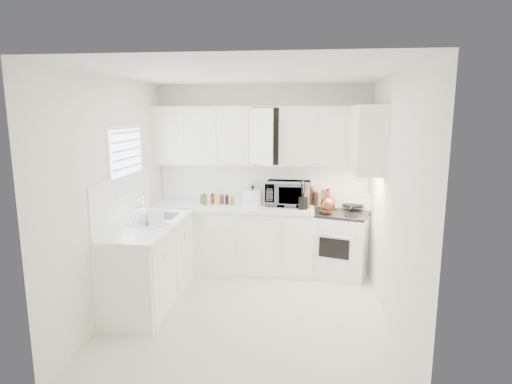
# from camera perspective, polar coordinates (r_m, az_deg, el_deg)

# --- Properties ---
(floor) EXTENTS (3.20, 3.20, 0.00)m
(floor) POSITION_cam_1_polar(r_m,az_deg,el_deg) (4.97, -0.95, -15.85)
(floor) COLOR silver
(floor) RESTS_ON ground
(ceiling) EXTENTS (3.20, 3.20, 0.00)m
(ceiling) POSITION_cam_1_polar(r_m,az_deg,el_deg) (4.47, -1.05, 15.59)
(ceiling) COLOR white
(ceiling) RESTS_ON ground
(wall_back) EXTENTS (3.00, 0.00, 3.00)m
(wall_back) POSITION_cam_1_polar(r_m,az_deg,el_deg) (6.11, 0.95, 2.00)
(wall_back) COLOR white
(wall_back) RESTS_ON ground
(wall_front) EXTENTS (3.00, 0.00, 3.00)m
(wall_front) POSITION_cam_1_polar(r_m,az_deg,el_deg) (3.01, -4.99, -7.04)
(wall_front) COLOR white
(wall_front) RESTS_ON ground
(wall_left) EXTENTS (0.00, 3.20, 3.20)m
(wall_left) POSITION_cam_1_polar(r_m,az_deg,el_deg) (4.96, -18.45, -0.54)
(wall_left) COLOR white
(wall_left) RESTS_ON ground
(wall_right) EXTENTS (0.00, 3.20, 3.20)m
(wall_right) POSITION_cam_1_polar(r_m,az_deg,el_deg) (4.60, 17.89, -1.36)
(wall_right) COLOR white
(wall_right) RESTS_ON ground
(window_blinds) EXTENTS (0.06, 0.96, 1.06)m
(window_blinds) POSITION_cam_1_polar(r_m,az_deg,el_deg) (5.23, -16.81, 2.87)
(window_blinds) COLOR white
(window_blinds) RESTS_ON wall_left
(lower_cabinets_back) EXTENTS (2.22, 0.60, 0.90)m
(lower_cabinets_back) POSITION_cam_1_polar(r_m,az_deg,el_deg) (6.05, -3.05, -6.35)
(lower_cabinets_back) COLOR white
(lower_cabinets_back) RESTS_ON floor
(lower_cabinets_left) EXTENTS (0.60, 1.60, 0.90)m
(lower_cabinets_left) POSITION_cam_1_polar(r_m,az_deg,el_deg) (5.25, -13.96, -9.35)
(lower_cabinets_left) COLOR white
(lower_cabinets_left) RESTS_ON floor
(countertop_back) EXTENTS (2.24, 0.64, 0.05)m
(countertop_back) POSITION_cam_1_polar(r_m,az_deg,el_deg) (5.92, -3.11, -1.98)
(countertop_back) COLOR white
(countertop_back) RESTS_ON lower_cabinets_back
(countertop_left) EXTENTS (0.64, 1.62, 0.05)m
(countertop_left) POSITION_cam_1_polar(r_m,az_deg,el_deg) (5.10, -14.09, -4.34)
(countertop_left) COLOR white
(countertop_left) RESTS_ON lower_cabinets_left
(backsplash_back) EXTENTS (2.98, 0.02, 0.55)m
(backsplash_back) POSITION_cam_1_polar(r_m,az_deg,el_deg) (6.11, 0.94, 1.29)
(backsplash_back) COLOR white
(backsplash_back) RESTS_ON wall_back
(backsplash_left) EXTENTS (0.02, 1.60, 0.55)m
(backsplash_left) POSITION_cam_1_polar(r_m,az_deg,el_deg) (5.15, -17.37, -0.94)
(backsplash_left) COLOR white
(backsplash_left) RESTS_ON wall_left
(upper_cabinets_back) EXTENTS (3.00, 0.33, 0.80)m
(upper_cabinets_back) POSITION_cam_1_polar(r_m,az_deg,el_deg) (5.92, 0.81, 3.68)
(upper_cabinets_back) COLOR white
(upper_cabinets_back) RESTS_ON wall_back
(upper_cabinets_right) EXTENTS (0.33, 0.90, 0.80)m
(upper_cabinets_right) POSITION_cam_1_polar(r_m,az_deg,el_deg) (5.33, 14.57, 2.58)
(upper_cabinets_right) COLOR white
(upper_cabinets_right) RESTS_ON wall_right
(sink) EXTENTS (0.42, 0.38, 0.30)m
(sink) POSITION_cam_1_polar(r_m,az_deg,el_deg) (5.39, -12.87, -1.91)
(sink) COLOR gray
(sink) RESTS_ON countertop_left
(stove) EXTENTS (0.88, 0.80, 1.13)m
(stove) POSITION_cam_1_polar(r_m,az_deg,el_deg) (5.92, 11.14, -5.73)
(stove) COLOR white
(stove) RESTS_ON floor
(tea_kettle) EXTENTS (0.29, 0.27, 0.22)m
(tea_kettle) POSITION_cam_1_polar(r_m,az_deg,el_deg) (5.64, 9.62, -1.45)
(tea_kettle) COLOR brown
(tea_kettle) RESTS_ON stove
(frying_pan) EXTENTS (0.39, 0.53, 0.04)m
(frying_pan) POSITION_cam_1_polar(r_m,az_deg,el_deg) (6.00, 12.87, -1.66)
(frying_pan) COLOR black
(frying_pan) RESTS_ON stove
(microwave) EXTENTS (0.61, 0.36, 0.40)m
(microwave) POSITION_cam_1_polar(r_m,az_deg,el_deg) (5.87, 4.33, 0.15)
(microwave) COLOR gray
(microwave) RESTS_ON countertop_back
(rice_cooker) EXTENTS (0.34, 0.34, 0.27)m
(rice_cooker) POSITION_cam_1_polar(r_m,az_deg,el_deg) (5.86, -0.44, -0.51)
(rice_cooker) COLOR white
(rice_cooker) RESTS_ON countertop_back
(paper_towel) EXTENTS (0.12, 0.12, 0.27)m
(paper_towel) POSITION_cam_1_polar(r_m,az_deg,el_deg) (6.08, -0.94, -0.09)
(paper_towel) COLOR white
(paper_towel) RESTS_ON countertop_back
(utensil_crock) EXTENTS (0.16, 0.16, 0.40)m
(utensil_crock) POSITION_cam_1_polar(r_m,az_deg,el_deg) (5.64, 6.34, -0.34)
(utensil_crock) COLOR black
(utensil_crock) RESTS_ON countertop_back
(dish_rack) EXTENTS (0.45, 0.39, 0.21)m
(dish_rack) POSITION_cam_1_polar(r_m,az_deg,el_deg) (4.97, -14.31, -3.21)
(dish_rack) COLOR white
(dish_rack) RESTS_ON countertop_left
(spice_left_0) EXTENTS (0.06, 0.06, 0.13)m
(spice_left_0) POSITION_cam_1_polar(r_m,az_deg,el_deg) (6.12, -7.16, -0.77)
(spice_left_0) COLOR olive
(spice_left_0) RESTS_ON countertop_back
(spice_left_1) EXTENTS (0.06, 0.06, 0.13)m
(spice_left_1) POSITION_cam_1_polar(r_m,az_deg,el_deg) (6.02, -6.67, -0.96)
(spice_left_1) COLOR #25702F
(spice_left_1) RESTS_ON countertop_back
(spice_left_2) EXTENTS (0.06, 0.06, 0.13)m
(spice_left_2) POSITION_cam_1_polar(r_m,az_deg,el_deg) (6.09, -5.79, -0.81)
(spice_left_2) COLOR red
(spice_left_2) RESTS_ON countertop_back
(spice_left_3) EXTENTS (0.06, 0.06, 0.13)m
(spice_left_3) POSITION_cam_1_polar(r_m,az_deg,el_deg) (5.99, -5.27, -0.99)
(spice_left_3) COLOR yellow
(spice_left_3) RESTS_ON countertop_back
(spice_left_4) EXTENTS (0.06, 0.06, 0.13)m
(spice_left_4) POSITION_cam_1_polar(r_m,az_deg,el_deg) (6.06, -4.40, -0.84)
(spice_left_4) COLOR #5F2D1B
(spice_left_4) RESTS_ON countertop_back
(spice_left_5) EXTENTS (0.06, 0.06, 0.13)m
(spice_left_5) POSITION_cam_1_polar(r_m,az_deg,el_deg) (5.96, -3.86, -1.03)
(spice_left_5) COLOR black
(spice_left_5) RESTS_ON countertop_back
(spice_left_6) EXTENTS (0.06, 0.06, 0.13)m
(spice_left_6) POSITION_cam_1_polar(r_m,az_deg,el_deg) (6.03, -3.01, -0.87)
(spice_left_6) COLOR olive
(spice_left_6) RESTS_ON countertop_back
(sauce_right_0) EXTENTS (0.06, 0.06, 0.19)m
(sauce_right_0) POSITION_cam_1_polar(r_m,az_deg,el_deg) (5.98, 6.35, -0.72)
(sauce_right_0) COLOR red
(sauce_right_0) RESTS_ON countertop_back
(sauce_right_1) EXTENTS (0.06, 0.06, 0.19)m
(sauce_right_1) POSITION_cam_1_polar(r_m,az_deg,el_deg) (5.93, 6.88, -0.85)
(sauce_right_1) COLOR yellow
(sauce_right_1) RESTS_ON countertop_back
(sauce_right_2) EXTENTS (0.06, 0.06, 0.19)m
(sauce_right_2) POSITION_cam_1_polar(r_m,az_deg,el_deg) (5.99, 7.41, -0.74)
(sauce_right_2) COLOR #5F2D1B
(sauce_right_2) RESTS_ON countertop_back
(sauce_right_3) EXTENTS (0.06, 0.06, 0.19)m
(sauce_right_3) POSITION_cam_1_polar(r_m,az_deg,el_deg) (5.93, 7.95, -0.87)
(sauce_right_3) COLOR black
(sauce_right_3) RESTS_ON countertop_back
(sauce_right_4) EXTENTS (0.06, 0.06, 0.19)m
(sauce_right_4) POSITION_cam_1_polar(r_m,az_deg,el_deg) (5.99, 8.46, -0.77)
(sauce_right_4) COLOR olive
(sauce_right_4) RESTS_ON countertop_back
(sauce_right_5) EXTENTS (0.06, 0.06, 0.19)m
(sauce_right_5) POSITION_cam_1_polar(r_m,az_deg,el_deg) (5.93, 9.01, -0.89)
(sauce_right_5) COLOR #25702F
(sauce_right_5) RESTS_ON countertop_back
(sauce_right_6) EXTENTS (0.06, 0.06, 0.19)m
(sauce_right_6) POSITION_cam_1_polar(r_m,az_deg,el_deg) (5.99, 9.51, -0.79)
(sauce_right_6) COLOR red
(sauce_right_6) RESTS_ON countertop_back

